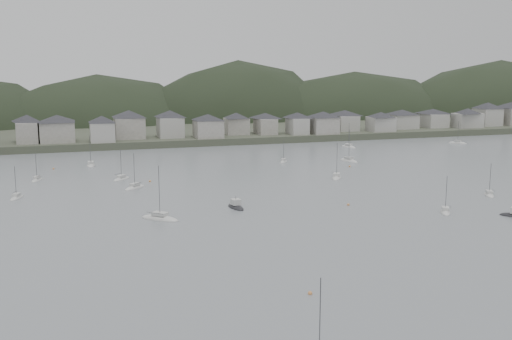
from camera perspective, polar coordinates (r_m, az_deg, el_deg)
name	(u,v)px	position (r m, az deg, el deg)	size (l,w,h in m)	color
ground	(395,283)	(101.46, 12.96, -10.34)	(900.00, 900.00, 0.00)	slate
far_shore_land	(150,119)	(381.40, -9.95, 4.76)	(900.00, 250.00, 3.00)	#383D2D
forested_ridge	(165,144)	(358.25, -8.58, 2.42)	(851.55, 103.94, 102.57)	black
waterfront_town	(290,121)	(284.41, 3.22, 4.64)	(451.48, 28.46, 12.92)	gray
moored_fleet	(241,195)	(161.93, -1.46, -2.40)	(254.75, 178.36, 13.38)	beige
motor_launch_far	(236,207)	(148.52, -1.92, -3.49)	(3.71, 7.74, 3.79)	black
mooring_buoys	(295,204)	(151.99, 3.74, -3.25)	(182.17, 142.54, 0.70)	#CF8345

